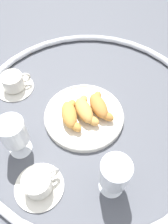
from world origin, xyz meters
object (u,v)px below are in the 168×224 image
croissant_large (70,115)px  croissant_extra (99,106)px  coffee_cup_far (38,184)px  pastry_plate (84,115)px  croissant_small (85,110)px  coffee_cup_near (14,83)px  juice_glass_right (13,133)px  juice_glass_left (115,174)px

croissant_large → croissant_extra: (-0.04, 0.09, 0.00)m
croissant_extra → coffee_cup_far: size_ratio=0.91×
pastry_plate → croissant_small: croissant_small is taller
coffee_cup_near → pastry_plate: bearing=68.0°
croissant_small → juice_glass_right: juice_glass_right is taller
pastry_plate → croissant_small: size_ratio=2.13×
coffee_cup_far → croissant_extra: bearing=150.8°
pastry_plate → juice_glass_left: 0.25m
pastry_plate → croissant_large: (0.02, -0.04, 0.03)m
juice_glass_left → juice_glass_right: same height
croissant_extra → juice_glass_left: size_ratio=0.88×
croissant_large → croissant_small: 0.05m
croissant_small → pastry_plate: bearing=-63.3°
croissant_large → croissant_small: same height
pastry_plate → croissant_large: bearing=-64.5°
coffee_cup_far → juice_glass_right: size_ratio=0.97×
pastry_plate → croissant_small: (-0.00, 0.00, 0.03)m
coffee_cup_near → juice_glass_left: size_ratio=0.97×
pastry_plate → coffee_cup_far: (0.24, -0.10, 0.02)m
croissant_extra → juice_glass_right: size_ratio=0.88×
croissant_small → juice_glass_right: 0.23m
croissant_large → juice_glass_right: size_ratio=0.94×
croissant_large → juice_glass_left: 0.25m
pastry_plate → croissant_extra: size_ratio=2.13×
croissant_extra → juice_glass_left: juice_glass_left is taller
croissant_small → croissant_large: bearing=-64.5°
croissant_large → coffee_cup_near: same height
croissant_extra → croissant_large: bearing=-64.8°
pastry_plate → juice_glass_left: (0.22, 0.10, 0.08)m
pastry_plate → croissant_large: croissant_large is taller
croissant_extra → croissant_small: bearing=-65.1°
croissant_extra → juice_glass_left: bearing=10.9°
croissant_small → coffee_cup_far: same height
juice_glass_left → croissant_small: bearing=-157.4°
croissant_large → coffee_cup_near: bearing=-119.8°
juice_glass_left → croissant_extra: bearing=-169.1°
pastry_plate → coffee_cup_near: (-0.11, -0.26, 0.02)m
croissant_extra → juice_glass_right: juice_glass_right is taller
coffee_cup_near → juice_glass_right: juice_glass_right is taller
coffee_cup_near → juice_glass_left: (0.33, 0.36, 0.07)m
juice_glass_left → croissant_large: bearing=-145.5°
pastry_plate → juice_glass_right: size_ratio=1.87×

